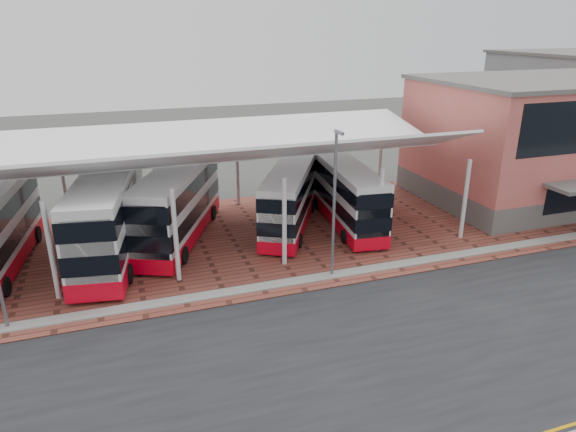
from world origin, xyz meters
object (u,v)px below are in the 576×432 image
at_px(bus_2, 109,216).
at_px(bus_4, 290,199).
at_px(bus_3, 178,205).
at_px(bus_5, 347,195).
at_px(terminal, 543,139).

xyz_separation_m(bus_2, bus_4, (11.36, 0.76, -0.42)).
xyz_separation_m(bus_3, bus_5, (11.13, -1.07, -0.23)).
height_order(bus_3, bus_5, bus_3).
bearing_deg(bus_3, bus_5, 18.90).
height_order(bus_2, bus_4, bus_2).
distance_m(terminal, bus_5, 17.21).
height_order(bus_4, bus_5, bus_5).
bearing_deg(terminal, bus_4, -179.35).
bearing_deg(bus_4, bus_2, -147.74).
relative_size(terminal, bus_2, 1.49).
distance_m(terminal, bus_2, 32.34).
relative_size(bus_4, bus_5, 0.96).
relative_size(terminal, bus_5, 1.79).
distance_m(bus_4, bus_5, 3.93).
bearing_deg(bus_3, terminal, 23.87).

